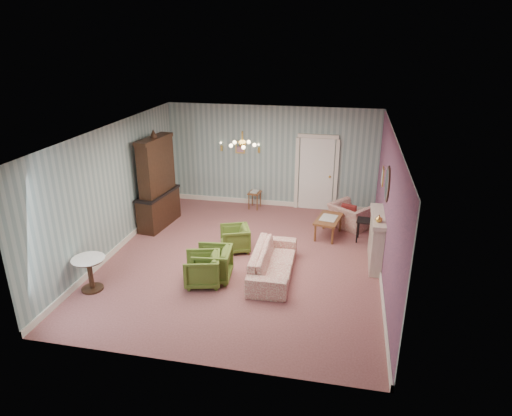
% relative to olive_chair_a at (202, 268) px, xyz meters
% --- Properties ---
extents(floor, '(7.00, 7.00, 0.00)m').
position_rel_olive_chair_a_xyz_m(floor, '(0.57, 1.20, -0.36)').
color(floor, '#915654').
rests_on(floor, ground).
extents(ceiling, '(7.00, 7.00, 0.00)m').
position_rel_olive_chair_a_xyz_m(ceiling, '(0.57, 1.20, 2.54)').
color(ceiling, white).
rests_on(ceiling, ground).
extents(wall_back, '(6.00, 0.00, 6.00)m').
position_rel_olive_chair_a_xyz_m(wall_back, '(0.57, 4.70, 1.09)').
color(wall_back, gray).
rests_on(wall_back, ground).
extents(wall_front, '(6.00, 0.00, 6.00)m').
position_rel_olive_chair_a_xyz_m(wall_front, '(0.57, -2.30, 1.09)').
color(wall_front, gray).
rests_on(wall_front, ground).
extents(wall_left, '(0.00, 7.00, 7.00)m').
position_rel_olive_chair_a_xyz_m(wall_left, '(-2.43, 1.20, 1.09)').
color(wall_left, gray).
rests_on(wall_left, ground).
extents(wall_right, '(0.00, 7.00, 7.00)m').
position_rel_olive_chair_a_xyz_m(wall_right, '(3.57, 1.20, 1.09)').
color(wall_right, gray).
rests_on(wall_right, ground).
extents(wall_right_floral, '(0.00, 7.00, 7.00)m').
position_rel_olive_chair_a_xyz_m(wall_right_floral, '(3.56, 1.20, 1.09)').
color(wall_right_floral, '#B95C74').
rests_on(wall_right_floral, ground).
extents(door, '(1.12, 0.12, 2.16)m').
position_rel_olive_chair_a_xyz_m(door, '(1.87, 4.66, 0.72)').
color(door, white).
rests_on(door, floor).
extents(olive_chair_a, '(0.80, 0.83, 0.71)m').
position_rel_olive_chair_a_xyz_m(olive_chair_a, '(0.00, 0.00, 0.00)').
color(olive_chair_a, '#526A25').
rests_on(olive_chair_a, floor).
extents(olive_chair_b, '(0.76, 0.80, 0.75)m').
position_rel_olive_chair_a_xyz_m(olive_chair_b, '(0.15, 0.24, 0.02)').
color(olive_chair_b, '#526A25').
rests_on(olive_chair_b, floor).
extents(olive_chair_c, '(0.79, 0.81, 0.65)m').
position_rel_olive_chair_a_xyz_m(olive_chair_c, '(0.27, 1.59, -0.03)').
color(olive_chair_c, '#526A25').
rests_on(olive_chair_c, floor).
extents(sofa_chintz, '(0.65, 2.07, 0.80)m').
position_rel_olive_chair_a_xyz_m(sofa_chintz, '(1.33, 0.65, 0.04)').
color(sofa_chintz, '#A44244').
rests_on(sofa_chintz, floor).
extents(wingback_chair, '(1.14, 1.08, 0.84)m').
position_rel_olive_chair_a_xyz_m(wingback_chair, '(2.88, 3.54, 0.06)').
color(wingback_chair, '#A44244').
rests_on(wingback_chair, floor).
extents(dresser, '(0.69, 1.55, 2.49)m').
position_rel_olive_chair_a_xyz_m(dresser, '(-2.04, 2.64, 0.89)').
color(dresser, black).
rests_on(dresser, floor).
extents(fireplace, '(0.30, 1.40, 1.16)m').
position_rel_olive_chair_a_xyz_m(fireplace, '(3.43, 1.60, 0.22)').
color(fireplace, beige).
rests_on(fireplace, floor).
extents(mantel_vase, '(0.15, 0.15, 0.15)m').
position_rel_olive_chair_a_xyz_m(mantel_vase, '(3.41, 1.20, 0.88)').
color(mantel_vase, gold).
rests_on(mantel_vase, fireplace).
extents(oval_mirror, '(0.04, 0.76, 0.84)m').
position_rel_olive_chair_a_xyz_m(oval_mirror, '(3.53, 1.60, 1.49)').
color(oval_mirror, white).
rests_on(oval_mirror, wall_right).
extents(framed_print, '(0.04, 0.34, 0.42)m').
position_rel_olive_chair_a_xyz_m(framed_print, '(3.54, 2.95, 1.24)').
color(framed_print, gold).
rests_on(framed_print, wall_right).
extents(coffee_table, '(0.71, 1.05, 0.49)m').
position_rel_olive_chair_a_xyz_m(coffee_table, '(2.35, 2.82, -0.11)').
color(coffee_table, brown).
rests_on(coffee_table, floor).
extents(side_table_black, '(0.42, 0.42, 0.56)m').
position_rel_olive_chair_a_xyz_m(side_table_black, '(3.22, 2.70, -0.07)').
color(side_table_black, black).
rests_on(side_table_black, floor).
extents(pedestal_table, '(0.73, 0.73, 0.70)m').
position_rel_olive_chair_a_xyz_m(pedestal_table, '(-2.08, -0.66, -0.01)').
color(pedestal_table, black).
rests_on(pedestal_table, floor).
extents(nesting_table, '(0.36, 0.44, 0.53)m').
position_rel_olive_chair_a_xyz_m(nesting_table, '(0.16, 4.35, -0.09)').
color(nesting_table, brown).
rests_on(nesting_table, floor).
extents(gilt_mirror_back, '(0.28, 0.06, 0.36)m').
position_rel_olive_chair_a_xyz_m(gilt_mirror_back, '(-0.33, 4.66, 1.34)').
color(gilt_mirror_back, gold).
rests_on(gilt_mirror_back, wall_back).
extents(sconce_left, '(0.16, 0.12, 0.30)m').
position_rel_olive_chair_a_xyz_m(sconce_left, '(-0.88, 4.64, 1.34)').
color(sconce_left, gold).
rests_on(sconce_left, wall_back).
extents(sconce_right, '(0.16, 0.12, 0.30)m').
position_rel_olive_chair_a_xyz_m(sconce_right, '(0.22, 4.64, 1.34)').
color(sconce_right, gold).
rests_on(sconce_right, wall_back).
extents(chandelier, '(0.56, 0.56, 0.36)m').
position_rel_olive_chair_a_xyz_m(chandelier, '(0.57, 1.20, 2.27)').
color(chandelier, gold).
rests_on(chandelier, ceiling).
extents(burgundy_cushion, '(0.41, 0.28, 0.39)m').
position_rel_olive_chair_a_xyz_m(burgundy_cushion, '(2.83, 3.39, 0.12)').
color(burgundy_cushion, maroon).
rests_on(burgundy_cushion, wingback_chair).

